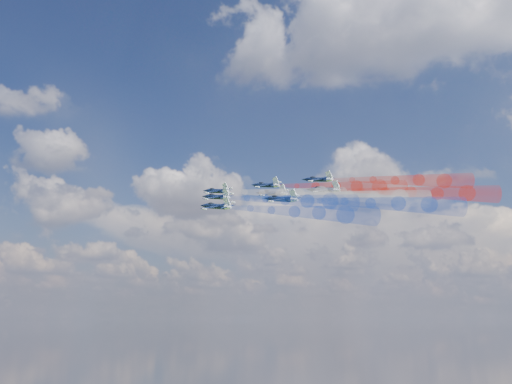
% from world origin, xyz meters
% --- Properties ---
extents(jet_lead, '(15.60, 14.31, 8.41)m').
position_xyz_m(jet_lead, '(-35.60, 6.42, 156.56)').
color(jet_lead, black).
extents(trail_lead, '(40.77, 20.17, 12.71)m').
position_xyz_m(trail_lead, '(-11.06, -3.09, 151.82)').
color(trail_lead, white).
extents(jet_inner_left, '(15.60, 14.31, 8.41)m').
position_xyz_m(jet_inner_left, '(-30.29, -3.67, 152.28)').
color(jet_inner_left, black).
extents(trail_inner_left, '(40.77, 20.17, 12.71)m').
position_xyz_m(trail_inner_left, '(-5.75, -13.18, 147.54)').
color(trail_inner_left, blue).
extents(jet_inner_right, '(15.60, 14.31, 8.41)m').
position_xyz_m(jet_inner_right, '(-21.83, 12.87, 158.51)').
color(jet_inner_right, black).
extents(trail_inner_right, '(40.77, 20.17, 12.71)m').
position_xyz_m(trail_inner_right, '(2.72, 3.36, 153.76)').
color(trail_inner_right, red).
extents(jet_outer_left, '(15.60, 14.31, 8.41)m').
position_xyz_m(jet_outer_left, '(-22.85, -17.86, 146.39)').
color(jet_outer_left, black).
extents(trail_outer_left, '(40.77, 20.17, 12.71)m').
position_xyz_m(trail_outer_left, '(1.69, -27.37, 141.65)').
color(trail_outer_left, blue).
extents(jet_center_third, '(15.60, 14.31, 8.41)m').
position_xyz_m(jet_center_third, '(-14.95, 0.70, 152.85)').
color(jet_center_third, black).
extents(trail_center_third, '(40.77, 20.17, 12.71)m').
position_xyz_m(trail_center_third, '(9.59, -8.81, 148.11)').
color(trail_center_third, white).
extents(jet_outer_right, '(15.60, 14.31, 8.41)m').
position_xyz_m(jet_outer_right, '(-6.26, 16.55, 159.60)').
color(jet_outer_right, black).
extents(trail_outer_right, '(40.77, 20.17, 12.71)m').
position_xyz_m(trail_outer_right, '(18.28, 7.03, 154.86)').
color(trail_outer_right, red).
extents(jet_rear_left, '(15.60, 14.31, 8.41)m').
position_xyz_m(jet_rear_left, '(-6.85, -13.24, 147.84)').
color(jet_rear_left, black).
extents(trail_rear_left, '(40.77, 20.17, 12.71)m').
position_xyz_m(trail_rear_left, '(17.69, -22.75, 143.09)').
color(trail_rear_left, blue).
extents(jet_rear_right, '(15.60, 14.31, 8.41)m').
position_xyz_m(jet_rear_right, '(-0.51, 3.24, 153.09)').
color(jet_rear_right, black).
extents(trail_rear_right, '(40.77, 20.17, 12.71)m').
position_xyz_m(trail_rear_right, '(24.03, -6.27, 148.35)').
color(trail_rear_right, red).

